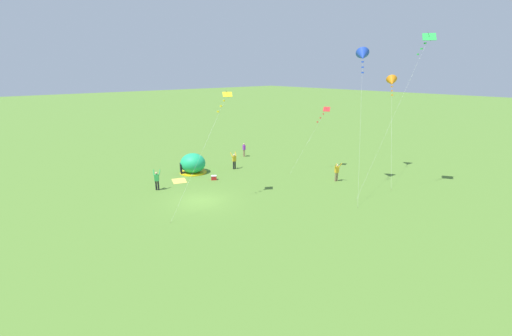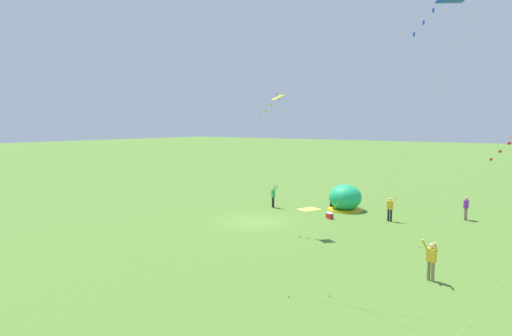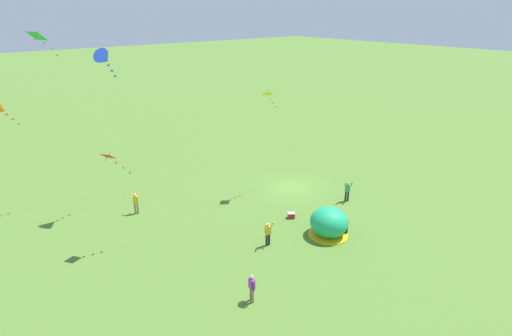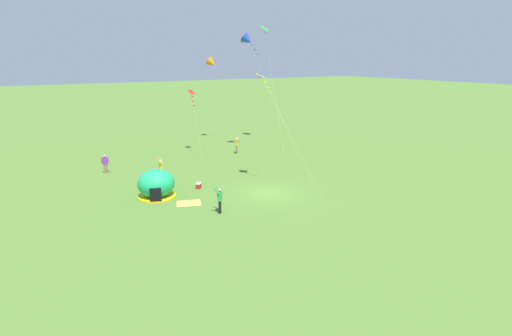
{
  "view_description": "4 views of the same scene",
  "coord_description": "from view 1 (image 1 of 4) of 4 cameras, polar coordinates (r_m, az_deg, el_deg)",
  "views": [
    {
      "loc": [
        23.2,
        -14.11,
        10.6
      ],
      "look_at": [
        2.59,
        3.82,
        2.71
      ],
      "focal_mm": 24.0,
      "sensor_mm": 36.0,
      "label": 1
    },
    {
      "loc": [
        22.69,
        16.62,
        6.92
      ],
      "look_at": [
        2.19,
        1.8,
        4.18
      ],
      "focal_mm": 28.0,
      "sensor_mm": 36.0,
      "label": 2
    },
    {
      "loc": [
        -23.21,
        23.38,
        15.02
      ],
      "look_at": [
        -1.39,
        5.35,
        3.66
      ],
      "focal_mm": 28.0,
      "sensor_mm": 36.0,
      "label": 3
    },
    {
      "loc": [
        -15.74,
        -24.04,
        9.99
      ],
      "look_at": [
        -0.95,
        0.35,
        2.09
      ],
      "focal_mm": 28.0,
      "sensor_mm": 36.0,
      "label": 4
    }
  ],
  "objects": [
    {
      "name": "ground_plane",
      "position": [
        29.15,
        -9.09,
        -5.42
      ],
      "size": [
        300.0,
        300.0,
        0.0
      ],
      "primitive_type": "plane",
      "color": "#517A2D"
    },
    {
      "name": "popup_tent",
      "position": [
        36.8,
        -10.48,
        0.71
      ],
      "size": [
        2.81,
        2.81,
        2.1
      ],
      "color": "#1EAD6B",
      "rests_on": "ground"
    },
    {
      "name": "picnic_blanket",
      "position": [
        34.66,
        -12.68,
        -2.09
      ],
      "size": [
        2.05,
        1.81,
        0.01
      ],
      "primitive_type": "cube",
      "rotation": [
        0.0,
        0.0,
        -0.35
      ],
      "color": "gold",
      "rests_on": "ground"
    },
    {
      "name": "cooler_box",
      "position": [
        34.34,
        -7.03,
        -1.6
      ],
      "size": [
        0.61,
        0.65,
        0.44
      ],
      "color": "red",
      "rests_on": "ground"
    },
    {
      "name": "person_near_tent",
      "position": [
        32.26,
        -16.21,
        -1.86
      ],
      "size": [
        0.68,
        0.72,
        1.89
      ],
      "color": "black",
      "rests_on": "ground"
    },
    {
      "name": "person_center_field",
      "position": [
        43.07,
        -2.0,
        3.18
      ],
      "size": [
        0.58,
        0.31,
        1.72
      ],
      "color": "#8C7251",
      "rests_on": "ground"
    },
    {
      "name": "person_far_back",
      "position": [
        34.35,
        13.32,
        -0.56
      ],
      "size": [
        0.6,
        0.71,
        1.89
      ],
      "color": "#8C7251",
      "rests_on": "ground"
    },
    {
      "name": "person_flying_kite",
      "position": [
        37.65,
        -3.65,
        1.31
      ],
      "size": [
        0.53,
        0.67,
        1.89
      ],
      "color": "black",
      "rests_on": "ground"
    },
    {
      "name": "kite_orange",
      "position": [
        38.88,
        21.7,
        13.2
      ],
      "size": [
        4.86,
        6.48,
        10.09
      ],
      "color": "silver",
      "rests_on": "ground"
    },
    {
      "name": "kite_red",
      "position": [
        37.59,
        11.33,
        9.06
      ],
      "size": [
        1.4,
        4.9,
        6.82
      ],
      "color": "silver",
      "rests_on": "ground"
    },
    {
      "name": "kite_green",
      "position": [
        33.17,
        26.61,
        18.38
      ],
      "size": [
        2.18,
        7.07,
        13.54
      ],
      "color": "silver",
      "rests_on": "ground"
    },
    {
      "name": "kite_yellow",
      "position": [
        27.79,
        -5.22,
        11.3
      ],
      "size": [
        1.98,
        6.9,
        8.97
      ],
      "color": "silver",
      "rests_on": "ground"
    },
    {
      "name": "kite_blue",
      "position": [
        32.4,
        17.36,
        17.43
      ],
      "size": [
        4.49,
        5.5,
        12.47
      ],
      "color": "silver",
      "rests_on": "ground"
    }
  ]
}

